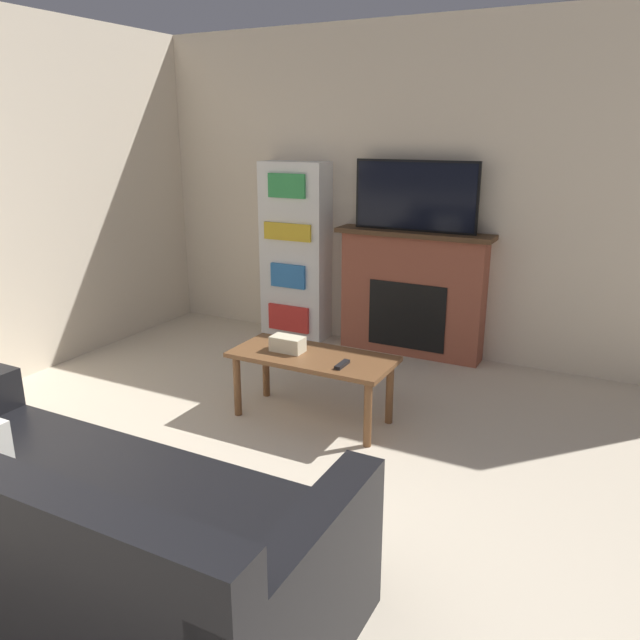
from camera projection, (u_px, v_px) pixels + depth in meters
wall_back at (406, 193)px, 5.20m from camera, size 5.69×0.06×2.70m
fireplace at (412, 293)px, 5.26m from camera, size 1.32×0.28×1.06m
tv at (415, 196)px, 5.00m from camera, size 1.03×0.03×0.57m
couch at (74, 537)px, 2.52m from camera, size 2.22×1.00×0.83m
coffee_table at (312, 364)px, 4.07m from camera, size 1.07×0.48×0.46m
tissue_box at (288, 344)px, 4.10m from camera, size 0.22×0.12×0.10m
remote_control at (342, 365)px, 3.85m from camera, size 0.04×0.15×0.02m
bookshelf at (295, 252)px, 5.65m from camera, size 0.62×0.29×1.59m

